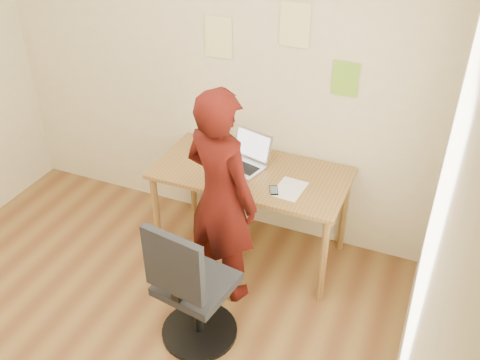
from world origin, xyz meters
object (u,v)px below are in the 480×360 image
at_px(desk, 251,181).
at_px(person, 221,198).
at_px(phone, 274,190).
at_px(office_chair, 191,294).
at_px(laptop, 245,158).

xyz_separation_m(desk, person, (-0.04, -0.44, 0.13)).
bearing_deg(phone, desk, 120.19).
xyz_separation_m(office_chair, person, (-0.03, 0.53, 0.37)).
height_order(desk, person, person).
bearing_deg(desk, person, -95.25).
relative_size(desk, phone, 11.37).
height_order(desk, phone, phone).
relative_size(laptop, person, 0.25).
distance_m(desk, laptop, 0.18).
height_order(phone, person, person).
xyz_separation_m(phone, office_chair, (-0.24, -0.80, -0.33)).
bearing_deg(phone, person, -159.11).
height_order(office_chair, person, person).
relative_size(office_chair, person, 0.62).
bearing_deg(laptop, desk, -26.62).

